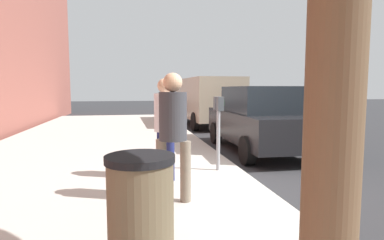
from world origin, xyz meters
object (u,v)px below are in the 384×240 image
Objects in this scene: parked_sedan_near at (261,119)px; trash_bin at (141,214)px; pedestrian_at_meter at (165,120)px; parking_meter at (218,118)px; parked_van_far at (207,99)px; pedestrian_bystander at (173,126)px.

parked_sedan_near is 6.36m from trash_bin.
pedestrian_at_meter is 2.91m from trash_bin.
parked_van_far is (8.46, -1.82, 0.09)m from parking_meter.
parked_sedan_near is (3.68, -2.87, -0.31)m from pedestrian_bystander.
trash_bin is at bearing -160.05° from pedestrian_bystander.
parking_meter reaches higher than trash_bin.
pedestrian_bystander is 0.40× the size of parked_sedan_near.
trash_bin is (-1.71, 0.50, -0.54)m from pedestrian_bystander.
pedestrian_at_meter is at bearing 108.03° from parking_meter.
parked_van_far is at bearing -0.01° from parked_sedan_near.
pedestrian_bystander is (-1.45, 1.06, 0.04)m from parking_meter.
parked_van_far is 5.20× the size of trash_bin.
parked_van_far is at bearing -12.11° from parking_meter.
pedestrian_at_meter is 0.98× the size of pedestrian_bystander.
parked_sedan_near is at bearing -39.16° from parking_meter.
trash_bin is at bearing 163.80° from parked_van_far.
parking_meter is 0.27× the size of parked_van_far.
pedestrian_at_meter is at bearing 35.79° from pedestrian_bystander.
pedestrian_bystander is 10.32m from parked_van_far.
pedestrian_at_meter is at bearing -10.28° from trash_bin.
pedestrian_bystander reaches higher than pedestrian_at_meter.
pedestrian_at_meter is 3.86m from parked_sedan_near.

